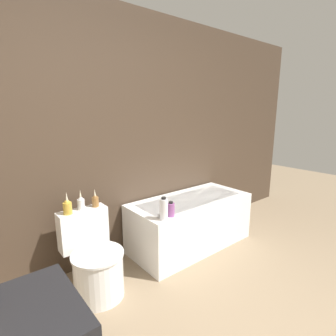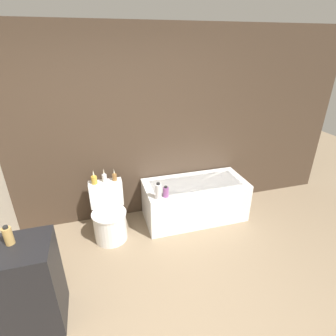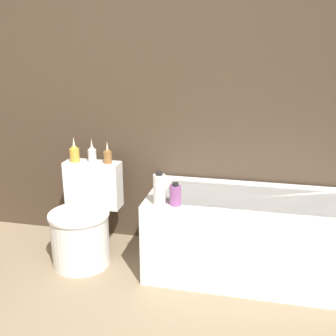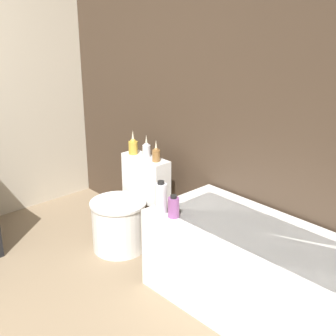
# 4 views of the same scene
# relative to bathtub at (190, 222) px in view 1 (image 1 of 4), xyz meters

# --- Properties ---
(wall_back_tiled) EXTENTS (6.40, 0.06, 2.60)m
(wall_back_tiled) POSITION_rel_bathtub_xyz_m (-0.81, 0.38, 1.01)
(wall_back_tiled) COLOR #423326
(wall_back_tiled) RESTS_ON ground_plane
(bathtub) EXTENTS (1.45, 0.66, 0.57)m
(bathtub) POSITION_rel_bathtub_xyz_m (0.00, 0.00, 0.00)
(bathtub) COLOR white
(bathtub) RESTS_ON ground
(toilet) EXTENTS (0.44, 0.59, 0.71)m
(toilet) POSITION_rel_bathtub_xyz_m (-1.23, -0.08, -0.00)
(toilet) COLOR white
(toilet) RESTS_ON ground
(vase_gold) EXTENTS (0.07, 0.07, 0.20)m
(vase_gold) POSITION_rel_bathtub_xyz_m (-1.36, 0.12, 0.48)
(vase_gold) COLOR gold
(vase_gold) RESTS_ON toilet
(vase_silver) EXTENTS (0.06, 0.06, 0.18)m
(vase_silver) POSITION_rel_bathtub_xyz_m (-1.23, 0.15, 0.48)
(vase_silver) COLOR silver
(vase_silver) RESTS_ON toilet
(vase_bronze) EXTENTS (0.06, 0.06, 0.17)m
(vase_bronze) POSITION_rel_bathtub_xyz_m (-1.10, 0.13, 0.48)
(vase_bronze) COLOR olive
(vase_bronze) RESTS_ON toilet
(shampoo_bottle_tall) EXTENTS (0.08, 0.08, 0.22)m
(shampoo_bottle_tall) POSITION_rel_bathtub_xyz_m (-0.60, -0.26, 0.39)
(shampoo_bottle_tall) COLOR silver
(shampoo_bottle_tall) RESTS_ON bathtub
(shampoo_bottle_short) EXTENTS (0.07, 0.07, 0.15)m
(shampoo_bottle_short) POSITION_rel_bathtub_xyz_m (-0.50, -0.24, 0.35)
(shampoo_bottle_short) COLOR #8C4C8C
(shampoo_bottle_short) RESTS_ON bathtub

